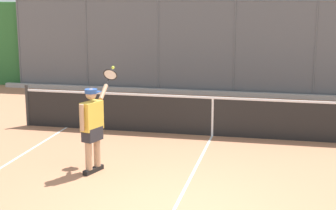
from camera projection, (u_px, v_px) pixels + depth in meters
fence_backdrop at (236, 48)px, 18.16m from camera, size 18.57×1.37×3.17m
tennis_net at (213, 116)px, 12.68m from camera, size 9.73×0.09×1.07m
tennis_player at (92, 124)px, 10.01m from camera, size 0.42×1.38×1.92m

